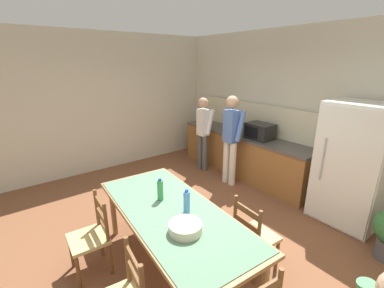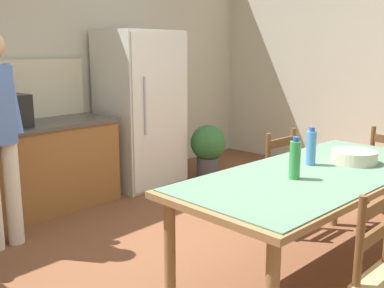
{
  "view_description": "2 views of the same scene",
  "coord_description": "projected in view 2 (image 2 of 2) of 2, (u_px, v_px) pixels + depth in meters",
  "views": [
    {
      "loc": [
        2.27,
        -1.7,
        2.32
      ],
      "look_at": [
        -0.42,
        0.33,
        1.22
      ],
      "focal_mm": 24.0,
      "sensor_mm": 36.0,
      "label": 1
    },
    {
      "loc": [
        -2.53,
        -1.75,
        1.57
      ],
      "look_at": [
        -0.32,
        0.24,
        0.95
      ],
      "focal_mm": 42.0,
      "sensor_mm": 36.0,
      "label": 2
    }
  ],
  "objects": [
    {
      "name": "refrigerator",
      "position": [
        141.0,
        109.0,
        5.24
      ],
      "size": [
        0.87,
        0.73,
        1.79
      ],
      "color": "silver",
      "rests_on": "ground"
    },
    {
      "name": "wall_back",
      "position": [
        43.0,
        62.0,
        4.75
      ],
      "size": [
        6.52,
        0.12,
        2.9
      ],
      "primitive_type": "cube",
      "color": "beige",
      "rests_on": "ground"
    },
    {
      "name": "dining_table",
      "position": [
        316.0,
        181.0,
        3.04
      ],
      "size": [
        2.26,
        1.09,
        0.78
      ],
      "rotation": [
        0.0,
        0.0,
        -0.07
      ],
      "color": "olive",
      "rests_on": "ground"
    },
    {
      "name": "chair_side_far_right",
      "position": [
        267.0,
        181.0,
        3.97
      ],
      "size": [
        0.45,
        0.43,
        0.91
      ],
      "rotation": [
        0.0,
        0.0,
        3.07
      ],
      "color": "brown",
      "rests_on": "ground"
    },
    {
      "name": "serving_bowl",
      "position": [
        354.0,
        156.0,
        3.23
      ],
      "size": [
        0.32,
        0.32,
        0.09
      ],
      "color": "beige",
      "rests_on": "dining_table"
    },
    {
      "name": "potted_plant",
      "position": [
        208.0,
        147.0,
        5.59
      ],
      "size": [
        0.44,
        0.44,
        0.67
      ],
      "color": "#4C4C51",
      "rests_on": "ground"
    },
    {
      "name": "bottle_near_centre",
      "position": [
        295.0,
        160.0,
        2.81
      ],
      "size": [
        0.07,
        0.07,
        0.27
      ],
      "color": "green",
      "rests_on": "dining_table"
    },
    {
      "name": "ground_plane",
      "position": [
        245.0,
        268.0,
        3.3
      ],
      "size": [
        8.32,
        8.32,
        0.0
      ],
      "primitive_type": "plane",
      "color": "brown"
    },
    {
      "name": "bottle_off_centre",
      "position": [
        311.0,
        148.0,
        3.16
      ],
      "size": [
        0.07,
        0.07,
        0.27
      ],
      "color": "#4C8ED6",
      "rests_on": "dining_table"
    }
  ]
}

